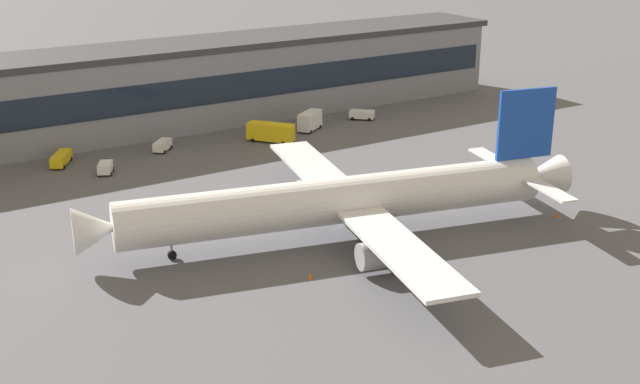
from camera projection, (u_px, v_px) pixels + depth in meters
The scene contains 11 objects.
ground_plane at pixel (344, 222), 111.10m from camera, with size 600.00×600.00×0.00m, color #56565B.
terminal_building at pixel (172, 85), 155.17m from camera, with size 144.33×16.47×15.65m.
airliner at pixel (343, 200), 104.61m from camera, with size 65.26×56.14×17.61m.
stair_truck at pixel (310, 120), 154.05m from camera, with size 6.34×5.27×3.55m.
belt_loader at pixel (61, 158), 134.38m from camera, with size 5.01×6.52×1.95m.
follow_me_car at pixel (162, 145), 141.54m from camera, with size 4.42×4.49×1.85m.
pushback_tractor at pixel (361, 114), 161.94m from camera, with size 5.25×5.21×1.75m.
baggage_tug at pixel (105, 167), 129.86m from camera, with size 3.41×4.12×1.85m.
fuel_truck at pixel (272, 132), 146.78m from camera, with size 7.32×8.38×3.35m.
traffic_cone_0 at pixel (310, 276), 94.44m from camera, with size 0.56×0.56×0.70m, color #F2590C.
traffic_cone_1 at pixel (557, 215), 112.36m from camera, with size 0.55×0.55×0.68m, color #F2590C.
Camera 1 is at (-57.87, -85.46, 41.45)m, focal length 46.02 mm.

